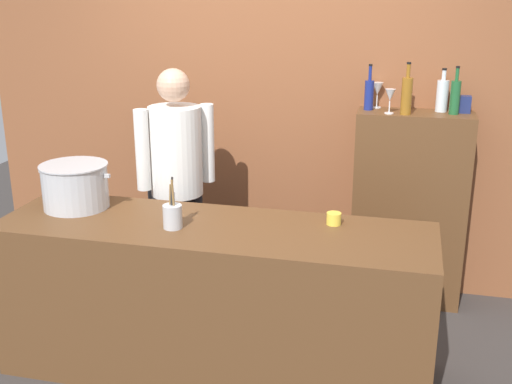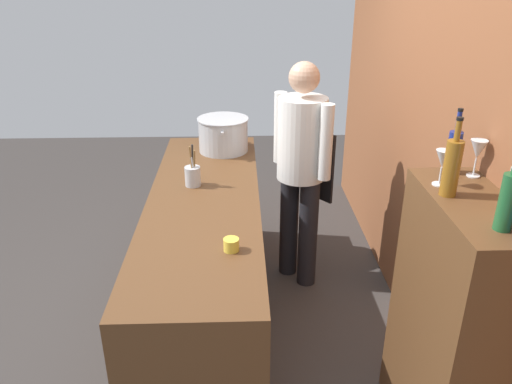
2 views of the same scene
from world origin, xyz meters
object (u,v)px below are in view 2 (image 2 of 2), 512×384
(utensil_crock, at_px, (193,175))
(wine_bottle_cobalt, at_px, (454,150))
(chef, at_px, (301,161))
(butter_jar, at_px, (231,245))
(stockpot_large, at_px, (223,135))
(wine_bottle_amber, at_px, (452,167))
(wine_glass_short, at_px, (478,151))
(wine_bottle_green, at_px, (508,201))
(wine_glass_wide, at_px, (443,160))

(utensil_crock, relative_size, wine_bottle_cobalt, 0.94)
(chef, xyz_separation_m, wine_bottle_cobalt, (1.18, 0.54, 0.50))
(utensil_crock, xyz_separation_m, butter_jar, (0.84, 0.26, -0.04))
(butter_jar, bearing_deg, wine_bottle_cobalt, 85.03)
(stockpot_large, bearing_deg, wine_bottle_amber, 28.28)
(butter_jar, height_order, wine_bottle_amber, wine_bottle_amber)
(stockpot_large, height_order, utensil_crock, utensil_crock)
(stockpot_large, distance_m, wine_glass_short, 2.08)
(wine_bottle_amber, bearing_deg, wine_bottle_cobalt, 156.18)
(butter_jar, xyz_separation_m, wine_glass_short, (0.14, 1.11, 0.54))
(wine_bottle_cobalt, bearing_deg, wine_bottle_green, -2.60)
(butter_jar, xyz_separation_m, wine_bottle_green, (0.64, 1.00, 0.54))
(butter_jar, xyz_separation_m, wine_bottle_cobalt, (0.09, 1.03, 0.53))
(stockpot_large, relative_size, wine_bottle_amber, 1.35)
(wine_bottle_amber, height_order, wine_glass_short, wine_bottle_amber)
(wine_bottle_green, height_order, wine_glass_short, wine_bottle_green)
(stockpot_large, height_order, wine_bottle_green, wine_bottle_green)
(stockpot_large, bearing_deg, chef, 53.42)
(butter_jar, bearing_deg, wine_bottle_amber, 69.94)
(wine_bottle_cobalt, distance_m, wine_glass_wide, 0.18)
(chef, height_order, wine_bottle_amber, wine_bottle_amber)
(chef, height_order, butter_jar, chef)
(chef, relative_size, wine_bottle_cobalt, 5.46)
(stockpot_large, xyz_separation_m, wine_bottle_amber, (1.85, 0.99, 0.45))
(wine_bottle_green, relative_size, wine_glass_short, 1.79)
(butter_jar, bearing_deg, wine_bottle_green, 57.44)
(chef, relative_size, wine_glass_short, 9.58)
(stockpot_large, xyz_separation_m, utensil_crock, (0.67, -0.18, -0.06))
(wine_bottle_amber, xyz_separation_m, wine_glass_wide, (-0.10, 0.00, -0.01))
(butter_jar, relative_size, wine_glass_short, 0.47)
(wine_bottle_cobalt, xyz_separation_m, wine_glass_wide, (0.14, -0.10, 0.01))
(utensil_crock, bearing_deg, wine_glass_wide, 47.87)
(stockpot_large, distance_m, wine_bottle_amber, 2.15)
(butter_jar, xyz_separation_m, wine_glass_wide, (0.23, 0.92, 0.53))
(chef, distance_m, wine_bottle_green, 1.88)
(chef, xyz_separation_m, butter_jar, (1.10, -0.49, -0.03))
(wine_glass_short, bearing_deg, utensil_crock, -125.42)
(wine_glass_short, bearing_deg, stockpot_large, -144.23)
(chef, height_order, stockpot_large, chef)
(wine_glass_short, bearing_deg, wine_bottle_green, -12.61)
(chef, bearing_deg, wine_bottle_cobalt, 165.59)
(wine_glass_wide, bearing_deg, wine_bottle_green, 11.07)
(stockpot_large, bearing_deg, butter_jar, 2.88)
(butter_jar, distance_m, wine_bottle_amber, 1.12)
(utensil_crock, relative_size, wine_bottle_amber, 0.85)
(utensil_crock, bearing_deg, wine_glass_short, 54.58)
(chef, bearing_deg, utensil_crock, 70.02)
(wine_bottle_cobalt, bearing_deg, chef, -155.47)
(utensil_crock, height_order, wine_glass_short, wine_glass_short)
(wine_bottle_cobalt, xyz_separation_m, wine_glass_short, (0.05, 0.09, 0.02))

